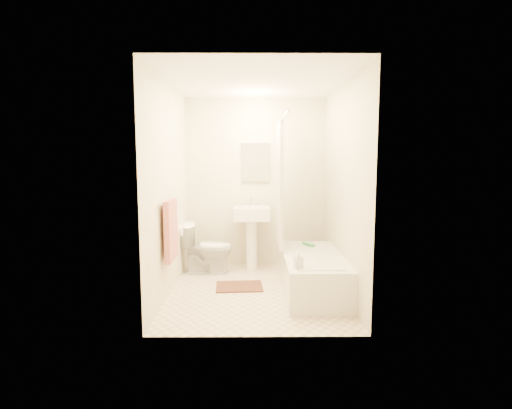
{
  "coord_description": "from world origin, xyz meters",
  "views": [
    {
      "loc": [
        -0.03,
        -4.54,
        1.56
      ],
      "look_at": [
        0.0,
        0.25,
        1.0
      ],
      "focal_mm": 28.0,
      "sensor_mm": 36.0,
      "label": 1
    }
  ],
  "objects_px": {
    "toilet": "(207,248)",
    "sink": "(252,236)",
    "soap_bottle": "(299,260)",
    "bathtub": "(312,273)",
    "bath_mat": "(239,286)"
  },
  "relations": [
    {
      "from": "toilet",
      "to": "soap_bottle",
      "type": "height_order",
      "value": "toilet"
    },
    {
      "from": "toilet",
      "to": "bath_mat",
      "type": "distance_m",
      "value": 0.84
    },
    {
      "from": "toilet",
      "to": "sink",
      "type": "bearing_deg",
      "value": -71.98
    },
    {
      "from": "sink",
      "to": "bathtub",
      "type": "height_order",
      "value": "sink"
    },
    {
      "from": "sink",
      "to": "soap_bottle",
      "type": "relative_size",
      "value": 5.43
    },
    {
      "from": "bathtub",
      "to": "bath_mat",
      "type": "distance_m",
      "value": 0.9
    },
    {
      "from": "toilet",
      "to": "sink",
      "type": "height_order",
      "value": "sink"
    },
    {
      "from": "sink",
      "to": "bathtub",
      "type": "distance_m",
      "value": 1.21
    },
    {
      "from": "bath_mat",
      "to": "soap_bottle",
      "type": "height_order",
      "value": "soap_bottle"
    },
    {
      "from": "toilet",
      "to": "bath_mat",
      "type": "bearing_deg",
      "value": -141.26
    },
    {
      "from": "bathtub",
      "to": "soap_bottle",
      "type": "relative_size",
      "value": 8.75
    },
    {
      "from": "sink",
      "to": "bathtub",
      "type": "bearing_deg",
      "value": -53.66
    },
    {
      "from": "sink",
      "to": "toilet",
      "type": "bearing_deg",
      "value": -165.42
    },
    {
      "from": "toilet",
      "to": "bath_mat",
      "type": "relative_size",
      "value": 1.23
    },
    {
      "from": "bath_mat",
      "to": "soap_bottle",
      "type": "distance_m",
      "value": 1.08
    }
  ]
}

